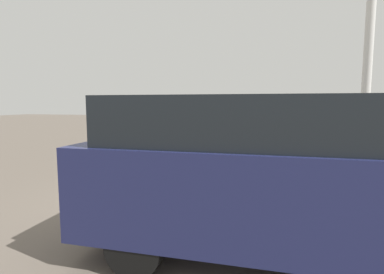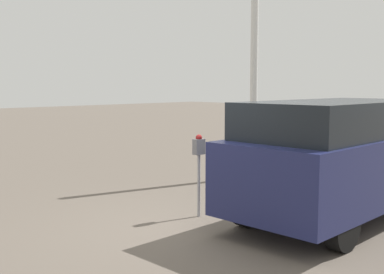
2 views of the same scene
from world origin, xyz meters
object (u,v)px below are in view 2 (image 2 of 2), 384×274
at_px(parking_meter_near, 199,156).
at_px(fire_hydrant, 360,154).
at_px(parking_meter_far, 358,129).
at_px(parked_van, 338,156).
at_px(lamp_post, 254,97).

height_order(parking_meter_near, fire_hydrant, parking_meter_near).
height_order(parking_meter_far, fire_hydrant, parking_meter_far).
bearing_deg(parking_meter_far, parked_van, -154.81).
distance_m(parking_meter_far, parked_van, 4.66).
distance_m(lamp_post, parked_van, 3.93).
height_order(parking_meter_near, lamp_post, lamp_post).
relative_size(parking_meter_far, fire_hydrant, 1.89).
bearing_deg(fire_hydrant, parked_van, -158.09).
xyz_separation_m(parking_meter_far, fire_hydrant, (0.62, 0.23, -0.72)).
xyz_separation_m(lamp_post, parked_van, (-1.98, -3.28, -0.86)).
xyz_separation_m(parking_meter_near, parked_van, (1.48, -1.75, 0.04)).
bearing_deg(parking_meter_near, fire_hydrant, 5.09).
bearing_deg(parked_van, lamp_post, 59.12).
bearing_deg(parking_meter_far, fire_hydrant, 23.06).
distance_m(parking_meter_near, parked_van, 2.29).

